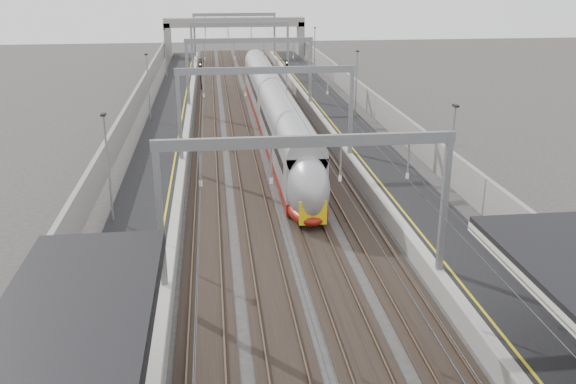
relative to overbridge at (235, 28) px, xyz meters
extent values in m
cube|color=black|center=(-8.00, -55.00, -4.81)|extent=(4.00, 120.00, 1.00)
cube|color=black|center=(8.00, -55.00, -4.81)|extent=(4.00, 120.00, 1.00)
cube|color=black|center=(-4.50, -55.00, -5.27)|extent=(2.40, 140.00, 0.08)
cube|color=brown|center=(-5.22, -55.00, -5.18)|extent=(0.07, 140.00, 0.14)
cube|color=brown|center=(-3.78, -55.00, -5.18)|extent=(0.07, 140.00, 0.14)
cube|color=black|center=(-1.50, -55.00, -5.27)|extent=(2.40, 140.00, 0.08)
cube|color=brown|center=(-2.22, -55.00, -5.18)|extent=(0.07, 140.00, 0.14)
cube|color=brown|center=(-0.78, -55.00, -5.18)|extent=(0.07, 140.00, 0.14)
cube|color=black|center=(1.50, -55.00, -5.27)|extent=(2.40, 140.00, 0.08)
cube|color=brown|center=(0.78, -55.00, -5.18)|extent=(0.07, 140.00, 0.14)
cube|color=brown|center=(2.22, -55.00, -5.18)|extent=(0.07, 140.00, 0.14)
cube|color=black|center=(4.50, -55.00, -5.27)|extent=(2.40, 140.00, 0.08)
cube|color=brown|center=(3.78, -55.00, -5.18)|extent=(0.07, 140.00, 0.14)
cube|color=brown|center=(5.22, -55.00, -5.18)|extent=(0.07, 140.00, 0.14)
cube|color=gray|center=(-6.30, -78.00, -1.01)|extent=(0.28, 0.28, 6.60)
cube|color=gray|center=(6.30, -78.00, -1.01)|extent=(0.28, 0.28, 6.60)
cube|color=gray|center=(0.00, -78.00, 2.04)|extent=(13.00, 0.25, 0.50)
cube|color=gray|center=(-6.30, -58.00, -1.01)|extent=(0.28, 0.28, 6.60)
cube|color=gray|center=(6.30, -58.00, -1.01)|extent=(0.28, 0.28, 6.60)
cube|color=gray|center=(0.00, -58.00, 2.04)|extent=(13.00, 0.25, 0.50)
cube|color=gray|center=(-6.30, -38.00, -1.01)|extent=(0.28, 0.28, 6.60)
cube|color=gray|center=(6.30, -38.00, -1.01)|extent=(0.28, 0.28, 6.60)
cube|color=gray|center=(0.00, -38.00, 2.04)|extent=(13.00, 0.25, 0.50)
cube|color=gray|center=(-6.30, -18.00, -1.01)|extent=(0.28, 0.28, 6.60)
cube|color=gray|center=(6.30, -18.00, -1.01)|extent=(0.28, 0.28, 6.60)
cube|color=gray|center=(0.00, -18.00, 2.04)|extent=(13.00, 0.25, 0.50)
cube|color=gray|center=(-6.30, 0.00, -1.01)|extent=(0.28, 0.28, 6.60)
cube|color=gray|center=(6.30, 0.00, -1.01)|extent=(0.28, 0.28, 6.60)
cube|color=gray|center=(0.00, 0.00, 2.04)|extent=(13.00, 0.25, 0.50)
cylinder|color=#262628|center=(-4.50, -50.00, 0.19)|extent=(0.03, 140.00, 0.03)
cylinder|color=#262628|center=(-1.50, -50.00, 0.19)|extent=(0.03, 140.00, 0.03)
cylinder|color=#262628|center=(1.50, -50.00, 0.19)|extent=(0.03, 140.00, 0.03)
cylinder|color=#262628|center=(4.50, -50.00, 0.19)|extent=(0.03, 140.00, 0.03)
cylinder|color=black|center=(-9.70, -86.00, -2.31)|extent=(0.20, 0.20, 4.00)
cube|color=gray|center=(0.00, 0.00, 0.89)|extent=(22.00, 2.20, 1.40)
cube|color=gray|center=(-10.50, 0.00, -2.21)|extent=(1.00, 2.20, 6.20)
cube|color=gray|center=(10.50, 0.00, -2.21)|extent=(1.00, 2.20, 6.20)
cube|color=gray|center=(-11.20, -55.00, -3.71)|extent=(0.30, 120.00, 3.20)
cube|color=gray|center=(11.20, -55.00, -3.71)|extent=(0.30, 120.00, 3.20)
cube|color=maroon|center=(1.50, -57.84, -4.74)|extent=(2.51, 21.41, 0.74)
cube|color=#9C9CA1|center=(1.50, -57.84, -2.97)|extent=(2.51, 21.41, 2.79)
cube|color=black|center=(1.50, -65.33, -5.04)|extent=(1.86, 2.23, 0.47)
cube|color=maroon|center=(1.50, -36.06, -4.74)|extent=(2.51, 21.41, 0.74)
cube|color=#9C9CA1|center=(1.50, -36.06, -2.97)|extent=(2.51, 21.41, 2.79)
cube|color=black|center=(1.50, -43.55, -5.04)|extent=(1.86, 2.23, 0.47)
ellipsoid|color=#9C9CA1|center=(1.50, -68.73, -3.25)|extent=(2.51, 4.84, 3.91)
cube|color=yellow|center=(1.50, -70.73, -4.09)|extent=(1.58, 0.12, 1.40)
cube|color=black|center=(1.50, -70.31, -2.69)|extent=(1.49, 0.54, 0.88)
cylinder|color=black|center=(-5.20, -25.02, -3.81)|extent=(0.12, 0.12, 3.00)
cube|color=black|center=(-5.20, -25.02, -2.21)|extent=(0.32, 0.22, 0.75)
sphere|color=#0CE526|center=(-5.20, -25.15, -2.06)|extent=(0.16, 0.16, 0.16)
cylinder|color=black|center=(3.20, -26.73, -3.81)|extent=(0.12, 0.12, 3.00)
cube|color=black|center=(3.20, -26.73, -2.21)|extent=(0.32, 0.22, 0.75)
sphere|color=red|center=(3.20, -26.86, -2.06)|extent=(0.16, 0.16, 0.16)
cylinder|color=black|center=(5.40, -24.60, -3.81)|extent=(0.12, 0.12, 3.00)
cube|color=black|center=(5.40, -24.60, -2.21)|extent=(0.32, 0.22, 0.75)
sphere|color=#0CE526|center=(5.40, -24.73, -2.06)|extent=(0.16, 0.16, 0.16)
camera|label=1|loc=(-3.86, -103.97, 8.96)|focal=40.00mm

